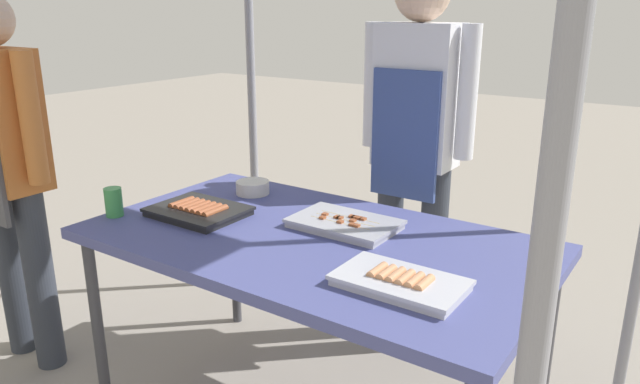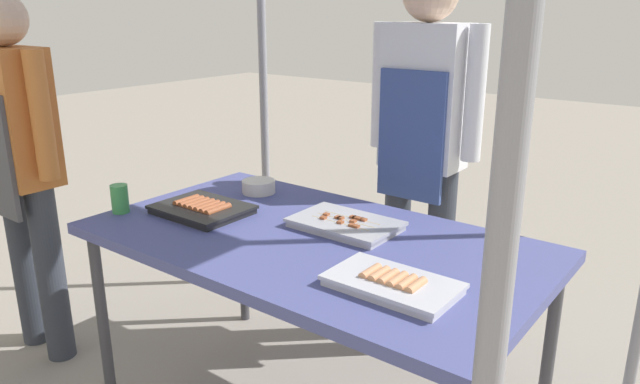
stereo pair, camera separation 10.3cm
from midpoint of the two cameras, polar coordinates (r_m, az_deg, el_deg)
stall_table at (r=2.10m, az=0.58°, el=-5.63°), size 1.60×0.90×0.75m
tray_grilled_sausages at (r=1.71m, az=8.72°, el=-8.72°), size 0.37×0.22×0.05m
tray_meat_skewers at (r=2.15m, az=3.83°, el=-3.11°), size 0.38×0.25×0.04m
tray_pork_links at (r=2.33m, az=-10.02°, el=-1.60°), size 0.35×0.27×0.05m
condiment_bowl at (r=2.56m, az=-4.77°, el=0.53°), size 0.14×0.14×0.05m
drink_cup_near_edge at (r=2.41m, az=-17.53°, el=-0.63°), size 0.07×0.07×0.11m
vendor_woman at (r=2.60m, az=11.00°, el=5.72°), size 0.52×0.24×1.69m
customer_nearby at (r=2.77m, az=-26.02°, el=3.44°), size 0.52×0.23×1.58m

